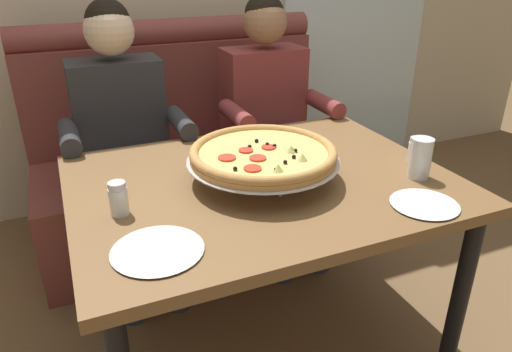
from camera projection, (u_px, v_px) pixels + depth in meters
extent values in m
plane|color=brown|center=(261.00, 338.00, 1.95)|extent=(16.00, 16.00, 0.00)
cube|color=brown|center=(199.00, 201.00, 2.54)|extent=(1.60, 0.60, 0.46)
cube|color=brown|center=(175.00, 101.00, 2.67)|extent=(1.60, 0.18, 0.65)
cylinder|color=brown|center=(170.00, 32.00, 2.51)|extent=(1.60, 0.14, 0.14)
cube|color=brown|center=(262.00, 184.00, 1.64)|extent=(1.29, 0.98, 0.04)
cylinder|color=black|center=(460.00, 297.00, 1.65)|extent=(0.06, 0.06, 0.69)
cylinder|color=black|center=(93.00, 246.00, 1.95)|extent=(0.06, 0.06, 0.69)
cylinder|color=black|center=(333.00, 195.00, 2.36)|extent=(0.06, 0.06, 0.69)
cube|color=#2D3342|center=(134.00, 180.00, 2.07)|extent=(0.34, 0.40, 0.15)
cylinder|color=#2D3342|center=(128.00, 274.00, 1.96)|extent=(0.11, 0.11, 0.46)
cylinder|color=#2D3342|center=(175.00, 263.00, 2.03)|extent=(0.11, 0.11, 0.46)
cube|color=#2D2D33|center=(120.00, 121.00, 2.17)|extent=(0.40, 0.22, 0.56)
cylinder|color=#2D2D33|center=(69.00, 137.00, 1.89)|extent=(0.08, 0.28, 0.08)
cylinder|color=#2D2D33|center=(181.00, 122.00, 2.06)|extent=(0.08, 0.28, 0.08)
sphere|color=beige|center=(109.00, 30.00, 1.98)|extent=(0.21, 0.21, 0.21)
sphere|color=black|center=(108.00, 21.00, 1.97)|extent=(0.19, 0.19, 0.19)
cube|color=#2D3342|center=(281.00, 155.00, 2.33)|extent=(0.34, 0.40, 0.15)
cylinder|color=#2D3342|center=(283.00, 237.00, 2.22)|extent=(0.11, 0.11, 0.46)
cylinder|color=#2D3342|center=(320.00, 228.00, 2.29)|extent=(0.11, 0.11, 0.46)
cube|color=brown|center=(263.00, 103.00, 2.43)|extent=(0.40, 0.22, 0.56)
cylinder|color=brown|center=(236.00, 115.00, 2.15)|extent=(0.08, 0.28, 0.08)
cylinder|color=brown|center=(324.00, 104.00, 2.31)|extent=(0.08, 0.28, 0.08)
sphere|color=#997051|center=(265.00, 22.00, 2.24)|extent=(0.21, 0.21, 0.21)
sphere|color=black|center=(264.00, 14.00, 2.23)|extent=(0.19, 0.19, 0.19)
cylinder|color=silver|center=(280.00, 186.00, 1.50)|extent=(0.01, 0.01, 0.07)
cylinder|color=silver|center=(224.00, 168.00, 1.63)|extent=(0.01, 0.01, 0.07)
cylinder|color=silver|center=(285.00, 157.00, 1.71)|extent=(0.01, 0.01, 0.07)
torus|color=silver|center=(263.00, 162.00, 1.60)|extent=(0.28, 0.28, 0.01)
cylinder|color=silver|center=(263.00, 160.00, 1.60)|extent=(0.52, 0.52, 0.00)
cylinder|color=tan|center=(263.00, 157.00, 1.59)|extent=(0.49, 0.49, 0.02)
torus|color=tan|center=(263.00, 151.00, 1.59)|extent=(0.50, 0.50, 0.03)
cylinder|color=#EFCC6B|center=(263.00, 153.00, 1.59)|extent=(0.43, 0.43, 0.01)
cylinder|color=red|center=(258.00, 158.00, 1.53)|extent=(0.06, 0.06, 0.01)
cylinder|color=red|center=(227.00, 158.00, 1.53)|extent=(0.06, 0.06, 0.01)
cylinder|color=red|center=(268.00, 147.00, 1.61)|extent=(0.05, 0.05, 0.01)
cylinder|color=red|center=(253.00, 168.00, 1.45)|extent=(0.06, 0.06, 0.01)
cylinder|color=red|center=(246.00, 150.00, 1.59)|extent=(0.05, 0.05, 0.01)
sphere|color=black|center=(235.00, 169.00, 1.44)|extent=(0.01, 0.01, 0.01)
sphere|color=black|center=(294.00, 157.00, 1.53)|extent=(0.01, 0.01, 0.01)
sphere|color=black|center=(285.00, 162.00, 1.49)|extent=(0.01, 0.01, 0.01)
sphere|color=black|center=(250.00, 147.00, 1.61)|extent=(0.01, 0.01, 0.01)
sphere|color=black|center=(267.00, 144.00, 1.63)|extent=(0.01, 0.01, 0.01)
sphere|color=black|center=(276.00, 170.00, 1.44)|extent=(0.01, 0.01, 0.01)
sphere|color=black|center=(295.00, 151.00, 1.58)|extent=(0.01, 0.01, 0.01)
sphere|color=black|center=(257.00, 141.00, 1.66)|extent=(0.01, 0.01, 0.01)
sphere|color=black|center=(275.00, 146.00, 1.62)|extent=(0.01, 0.01, 0.01)
cone|color=#CCC675|center=(278.00, 168.00, 1.44)|extent=(0.04, 0.04, 0.02)
cone|color=#CCC675|center=(291.00, 149.00, 1.58)|extent=(0.04, 0.04, 0.02)
cone|color=#CCC675|center=(302.00, 157.00, 1.51)|extent=(0.04, 0.04, 0.02)
cylinder|color=white|center=(415.00, 152.00, 1.75)|extent=(0.05, 0.05, 0.08)
cylinder|color=#4C6633|center=(415.00, 157.00, 1.76)|extent=(0.05, 0.05, 0.04)
cylinder|color=silver|center=(417.00, 140.00, 1.73)|extent=(0.05, 0.05, 0.02)
cylinder|color=white|center=(119.00, 201.00, 1.39)|extent=(0.06, 0.06, 0.08)
cylinder|color=silver|center=(120.00, 206.00, 1.40)|extent=(0.05, 0.05, 0.05)
cylinder|color=silver|center=(117.00, 186.00, 1.37)|extent=(0.05, 0.05, 0.02)
cylinder|color=white|center=(158.00, 251.00, 1.23)|extent=(0.17, 0.17, 0.01)
cone|color=white|center=(157.00, 248.00, 1.23)|extent=(0.24, 0.24, 0.01)
cylinder|color=white|center=(424.00, 204.00, 1.46)|extent=(0.15, 0.15, 0.01)
cone|color=white|center=(425.00, 202.00, 1.45)|extent=(0.21, 0.21, 0.01)
cylinder|color=silver|center=(420.00, 158.00, 1.62)|extent=(0.08, 0.08, 0.14)
cylinder|color=#4C2814|center=(419.00, 164.00, 1.62)|extent=(0.06, 0.06, 0.10)
cylinder|color=black|center=(288.00, 115.00, 3.95)|extent=(0.02, 0.02, 0.44)
cylinder|color=black|center=(317.00, 112.00, 4.02)|extent=(0.02, 0.02, 0.44)
cylinder|color=black|center=(277.00, 106.00, 4.17)|extent=(0.02, 0.02, 0.44)
cylinder|color=black|center=(304.00, 103.00, 4.24)|extent=(0.02, 0.02, 0.44)
cylinder|color=black|center=(298.00, 83.00, 4.00)|extent=(0.40, 0.40, 0.02)
cube|color=black|center=(291.00, 55.00, 4.05)|extent=(0.32, 0.05, 0.42)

